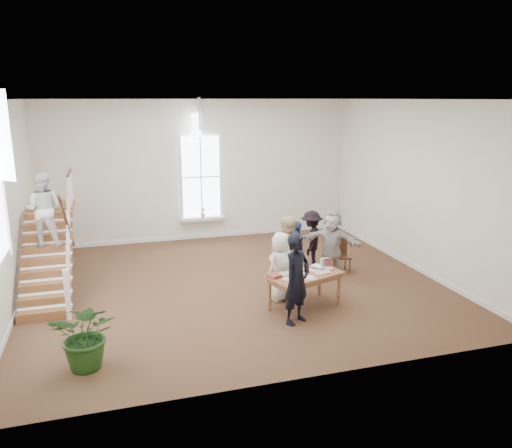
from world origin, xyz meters
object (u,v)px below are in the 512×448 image
object	(u,v)px
elderly_woman	(281,266)
person_yellow	(286,254)
library_table	(305,277)
police_officer	(297,279)
woman_cluster_a	(297,248)
floor_plant	(87,334)
woman_cluster_b	(311,240)
side_chair	(341,253)
woman_cluster_c	(332,242)

from	to	relation	value
elderly_woman	person_yellow	bearing A→B (deg)	-148.30
library_table	police_officer	distance (m)	0.84
woman_cluster_a	floor_plant	world-z (taller)	woman_cluster_a
woman_cluster_b	person_yellow	bearing A→B (deg)	-14.07
person_yellow	woman_cluster_b	world-z (taller)	person_yellow
police_officer	elderly_woman	xyz separation A→B (m)	(0.10, 1.25, -0.14)
person_yellow	side_chair	size ratio (longest dim) A/B	2.04
library_table	side_chair	xyz separation A→B (m)	(1.83, 1.94, -0.20)
side_chair	library_table	bearing A→B (deg)	-128.85
library_table	woman_cluster_b	world-z (taller)	woman_cluster_b
police_officer	woman_cluster_c	xyz separation A→B (m)	(1.93, 2.46, -0.06)
police_officer	woman_cluster_a	distance (m)	2.86
side_chair	woman_cluster_a	bearing A→B (deg)	-177.92
woman_cluster_c	side_chair	world-z (taller)	woman_cluster_c
elderly_woman	floor_plant	size ratio (longest dim) A/B	1.29
person_yellow	floor_plant	world-z (taller)	person_yellow
person_yellow	floor_plant	bearing A→B (deg)	-6.00
woman_cluster_a	side_chair	bearing A→B (deg)	-78.15
elderly_woman	person_yellow	size ratio (longest dim) A/B	0.87
police_officer	floor_plant	world-z (taller)	police_officer
person_yellow	woman_cluster_c	world-z (taller)	person_yellow
police_officer	woman_cluster_a	bearing A→B (deg)	37.28
elderly_woman	floor_plant	bearing A→B (deg)	-2.77
police_officer	woman_cluster_c	world-z (taller)	police_officer
police_officer	library_table	bearing A→B (deg)	23.90
person_yellow	woman_cluster_c	xyz separation A→B (m)	(1.53, 0.71, -0.04)
elderly_woman	woman_cluster_c	bearing A→B (deg)	-173.77
elderly_woman	side_chair	bearing A→B (deg)	-175.52
woman_cluster_b	side_chair	xyz separation A→B (m)	(0.66, -0.50, -0.30)
library_table	woman_cluster_c	xyz separation A→B (m)	(1.47, 1.80, 0.18)
woman_cluster_a	side_chair	xyz separation A→B (m)	(1.26, -0.05, -0.23)
floor_plant	person_yellow	bearing A→B (deg)	28.29
police_officer	elderly_woman	distance (m)	1.26
library_table	side_chair	distance (m)	2.68
woman_cluster_a	side_chair	distance (m)	1.29
floor_plant	police_officer	bearing A→B (deg)	9.16
woman_cluster_b	woman_cluster_c	world-z (taller)	woman_cluster_c
person_yellow	woman_cluster_a	world-z (taller)	person_yellow
police_officer	woman_cluster_a	xyz separation A→B (m)	(1.03, 2.66, -0.21)
woman_cluster_b	side_chair	world-z (taller)	woman_cluster_b
police_officer	woman_cluster_b	xyz separation A→B (m)	(1.63, 3.11, -0.15)
woman_cluster_b	floor_plant	distance (m)	6.83
police_officer	floor_plant	xyz separation A→B (m)	(-4.07, -0.66, -0.32)
elderly_woman	library_table	bearing A→B (deg)	94.12
police_officer	side_chair	distance (m)	3.50
library_table	floor_plant	size ratio (longest dim) A/B	1.49
floor_plant	woman_cluster_b	bearing A→B (deg)	33.48
person_yellow	woman_cluster_b	bearing A→B (deg)	-166.30
police_officer	woman_cluster_a	world-z (taller)	police_officer
library_table	woman_cluster_a	bearing A→B (deg)	55.40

